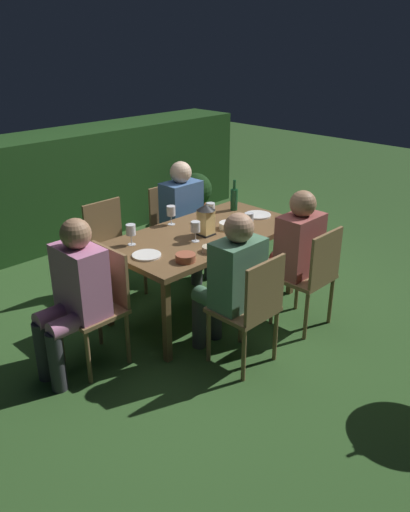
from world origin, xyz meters
name	(u,v)px	position (x,y,z in m)	size (l,w,h in m)	color
ground_plane	(205,308)	(0.00, 0.00, 0.00)	(16.00, 16.00, 0.00)	#2D5123
dining_table	(205,239)	(0.00, 0.00, 0.67)	(1.68, 0.87, 0.72)	brown
chair_side_left_a	(251,306)	(-0.38, -0.83, 0.49)	(0.42, 0.40, 0.87)	brown
person_in_green	(231,279)	(-0.38, -0.63, 0.64)	(0.38, 0.47, 1.15)	#4C7A5B
chair_side_right_a	(112,244)	(-0.38, 0.83, 0.49)	(0.42, 0.40, 0.87)	brown
chair_head_near	(99,301)	(-1.09, 0.00, 0.49)	(0.40, 0.42, 0.87)	brown
person_in_pink	(74,292)	(-1.28, 0.00, 0.64)	(0.48, 0.38, 1.15)	#C675A3
chair_side_right_b	(173,224)	(0.38, 0.83, 0.49)	(0.42, 0.40, 0.87)	brown
person_in_blue	(186,214)	(0.38, 0.63, 0.64)	(0.38, 0.47, 1.15)	#426699
chair_side_left_b	(311,274)	(0.38, -0.83, 0.49)	(0.42, 0.40, 0.87)	brown
person_in_rust	(293,250)	(0.38, -0.63, 0.64)	(0.38, 0.47, 1.15)	#9E4C47
lantern_centerpiece	(206,218)	(-0.03, -0.04, 0.87)	(0.15, 0.15, 0.27)	black
green_bottle_on_table	(234,199)	(0.62, 0.23, 0.83)	(0.07, 0.07, 0.29)	#144723
wine_glass_a	(211,209)	(0.24, 0.16, 0.84)	(0.08, 0.08, 0.17)	silver
wine_glass_b	(195,228)	(-0.20, -0.09, 0.84)	(0.08, 0.08, 0.17)	silver
wine_glass_c	(249,219)	(0.26, -0.26, 0.84)	(0.08, 0.08, 0.17)	silver
wine_glass_d	(171,212)	(-0.07, 0.35, 0.84)	(0.08, 0.08, 0.17)	silver
wine_glass_e	(131,231)	(-0.60, 0.22, 0.84)	(0.08, 0.08, 0.17)	silver
plate_a	(258,215)	(0.65, -0.04, 0.73)	(0.24, 0.24, 0.01)	white
plate_b	(147,255)	(-0.66, -0.04, 0.73)	(0.22, 0.22, 0.01)	white
bowl_olives	(228,225)	(0.21, -0.07, 0.75)	(0.16, 0.16, 0.05)	silver
bowl_bread	(186,257)	(-0.52, -0.31, 0.75)	(0.15, 0.15, 0.06)	#9E5138
bowl_salad	(208,211)	(0.36, 0.32, 0.75)	(0.13, 0.13, 0.05)	#9E5138
bowl_dip	(210,249)	(-0.26, -0.32, 0.75)	(0.13, 0.13, 0.04)	#BCAD8E
hedge_backdrop	(55,188)	(0.00, 2.44, 0.62)	(5.23, 0.72, 1.24)	#1E4219
potted_plant_by_hedge	(196,193)	(1.59, 1.73, 0.37)	(0.41, 0.41, 0.63)	#9E5133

